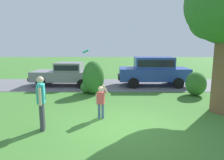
{
  "coord_description": "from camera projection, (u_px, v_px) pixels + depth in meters",
  "views": [
    {
      "loc": [
        -0.33,
        -6.43,
        2.69
      ],
      "look_at": [
        -0.4,
        2.78,
        1.1
      ],
      "focal_mm": 32.48,
      "sensor_mm": 36.0,
      "label": 1
    }
  ],
  "objects": [
    {
      "name": "parked_sedan",
      "position": [
        67.0,
        73.0,
        13.49
      ],
      "size": [
        4.47,
        2.23,
        1.56
      ],
      "color": "gray",
      "rests_on": "ground"
    },
    {
      "name": "adult_onlooker",
      "position": [
        41.0,
        100.0,
        6.36
      ],
      "size": [
        0.29,
        0.52,
        1.74
      ],
      "color": "#3F3F4C",
      "rests_on": "ground"
    },
    {
      "name": "shrub_near_tree",
      "position": [
        92.0,
        79.0,
        11.25
      ],
      "size": [
        1.36,
        1.12,
        1.84
      ],
      "color": "#33702B",
      "rests_on": "ground"
    },
    {
      "name": "parked_suv",
      "position": [
        153.0,
        70.0,
        13.42
      ],
      "size": [
        4.7,
        2.11,
        1.92
      ],
      "color": "#28429E",
      "rests_on": "ground"
    },
    {
      "name": "frisbee",
      "position": [
        86.0,
        51.0,
        7.64
      ],
      "size": [
        0.28,
        0.28,
        0.17
      ],
      "color": "#1EB7B2"
    },
    {
      "name": "ground_plane",
      "position": [
        123.0,
        126.0,
        6.79
      ],
      "size": [
        80.0,
        80.0,
        0.0
      ],
      "primitive_type": "plane",
      "color": "#3D752D"
    },
    {
      "name": "shrub_centre_left",
      "position": [
        196.0,
        84.0,
        10.89
      ],
      "size": [
        1.07,
        1.2,
        1.29
      ],
      "color": "#33702B",
      "rests_on": "ground"
    },
    {
      "name": "child_thrower",
      "position": [
        101.0,
        99.0,
        7.44
      ],
      "size": [
        0.47,
        0.23,
        1.29
      ],
      "color": "#4C608C",
      "rests_on": "ground"
    },
    {
      "name": "driveway_strip",
      "position": [
        118.0,
        85.0,
        13.9
      ],
      "size": [
        28.0,
        4.4,
        0.02
      ],
      "primitive_type": "cube",
      "color": "slate",
      "rests_on": "ground"
    }
  ]
}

